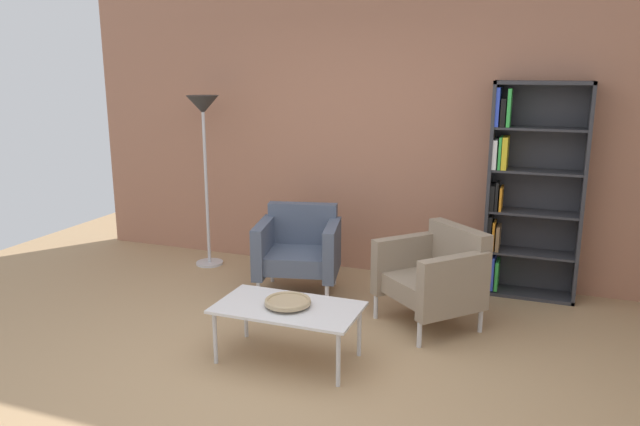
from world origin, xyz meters
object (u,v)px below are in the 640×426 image
bookshelf_tall (526,192)px  armchair_corner_red (299,248)px  armchair_spare_guest (435,274)px  floor_lamp_torchiere (204,125)px  decorative_bowl (288,301)px  coffee_table_low (288,310)px

bookshelf_tall → armchair_corner_red: bookshelf_tall is taller
armchair_spare_guest → bookshelf_tall: bearing=99.8°
armchair_spare_guest → floor_lamp_torchiere: 2.77m
decorative_bowl → armchair_corner_red: armchair_corner_red is taller
bookshelf_tall → floor_lamp_torchiere: 3.13m
bookshelf_tall → floor_lamp_torchiere: (-3.08, -0.26, 0.50)m
coffee_table_low → floor_lamp_torchiere: floor_lamp_torchiere is taller
bookshelf_tall → armchair_corner_red: size_ratio=2.26×
floor_lamp_torchiere → coffee_table_low: bearing=-45.8°
decorative_bowl → bookshelf_tall: bearing=53.2°
coffee_table_low → bookshelf_tall: bearing=53.2°
armchair_spare_guest → decorative_bowl: bearing=-88.3°
coffee_table_low → floor_lamp_torchiere: bearing=134.2°
floor_lamp_torchiere → decorative_bowl: bearing=-45.8°
decorative_bowl → armchair_corner_red: bearing=109.2°
bookshelf_tall → armchair_corner_red: (-1.89, -0.66, -0.53)m
decorative_bowl → armchair_spare_guest: (0.84, 0.98, -0.02)m
coffee_table_low → floor_lamp_torchiere: 2.57m
armchair_spare_guest → floor_lamp_torchiere: floor_lamp_torchiere is taller
armchair_corner_red → floor_lamp_torchiere: bearing=148.3°
bookshelf_tall → coffee_table_low: 2.49m
armchair_corner_red → coffee_table_low: bearing=-83.7°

